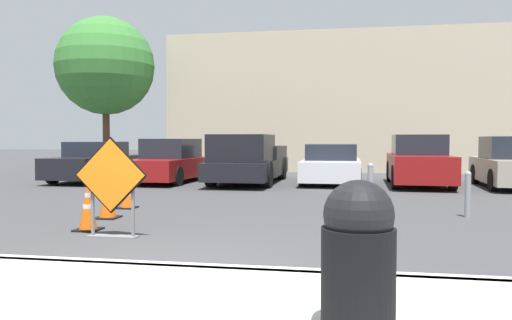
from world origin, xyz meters
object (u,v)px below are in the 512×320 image
at_px(bollard_nearest, 370,188).
at_px(pickup_truck, 247,161).
at_px(bollard_second, 468,193).
at_px(road_closed_sign, 111,183).
at_px(parked_car_third, 331,165).
at_px(traffic_cone_third, 127,195).
at_px(traffic_cone_second, 107,200).
at_px(trash_bin, 358,257).
at_px(parked_car_fourth, 419,162).
at_px(traffic_cone_nearest, 88,207).
at_px(parked_car_second, 171,162).
at_px(parked_car_nearest, 96,163).

bearing_deg(bollard_nearest, pickup_truck, 120.18).
relative_size(bollard_nearest, bollard_second, 1.16).
relative_size(road_closed_sign, parked_car_third, 0.38).
bearing_deg(traffic_cone_third, traffic_cone_second, -81.14).
relative_size(traffic_cone_second, parked_car_third, 0.18).
relative_size(trash_bin, bollard_second, 1.22).
xyz_separation_m(pickup_truck, trash_bin, (3.22, -12.76, -0.06)).
bearing_deg(parked_car_fourth, parked_car_third, -4.91).
distance_m(road_closed_sign, parked_car_fourth, 11.11).
relative_size(traffic_cone_second, trash_bin, 0.67).
height_order(traffic_cone_third, parked_car_fourth, parked_car_fourth).
height_order(traffic_cone_nearest, parked_car_fourth, parked_car_fourth).
distance_m(traffic_cone_nearest, trash_bin, 5.80).
height_order(traffic_cone_second, pickup_truck, pickup_truck).
bearing_deg(trash_bin, bollard_second, 70.96).
bearing_deg(traffic_cone_nearest, road_closed_sign, -36.78).
relative_size(traffic_cone_nearest, parked_car_third, 0.20).
bearing_deg(parked_car_fourth, pickup_truck, 4.26).
bearing_deg(parked_car_second, traffic_cone_third, 104.45).
height_order(traffic_cone_second, bollard_second, bollard_second).
relative_size(pickup_truck, bollard_nearest, 5.39).
relative_size(traffic_cone_second, parked_car_fourth, 0.17).
height_order(road_closed_sign, bollard_second, road_closed_sign).
xyz_separation_m(traffic_cone_third, bollard_second, (6.90, -0.05, 0.18)).
bearing_deg(traffic_cone_third, road_closed_sign, -69.73).
relative_size(traffic_cone_second, traffic_cone_third, 1.21).
xyz_separation_m(road_closed_sign, parked_car_second, (-2.41, 9.43, -0.15)).
relative_size(traffic_cone_third, trash_bin, 0.56).
bearing_deg(trash_bin, parked_car_nearest, 124.08).
bearing_deg(bollard_second, road_closed_sign, -152.86).
distance_m(traffic_cone_nearest, parked_car_fourth, 11.08).
bearing_deg(bollard_second, traffic_cone_nearest, -158.89).
relative_size(pickup_truck, parked_car_third, 1.36).
bearing_deg(pickup_truck, bollard_second, 131.95).
bearing_deg(road_closed_sign, traffic_cone_nearest, 143.22).
xyz_separation_m(traffic_cone_nearest, trash_bin, (4.19, -4.00, 0.30)).
xyz_separation_m(traffic_cone_second, parked_car_third, (3.98, 8.10, 0.26)).
xyz_separation_m(traffic_cone_second, parked_car_nearest, (-4.25, 7.65, 0.30)).
height_order(parked_car_second, bollard_second, parked_car_second).
xyz_separation_m(parked_car_nearest, trash_bin, (8.70, -12.86, 0.03)).
bearing_deg(road_closed_sign, parked_car_second, 104.35).
bearing_deg(parked_car_fourth, traffic_cone_second, 51.03).
bearing_deg(pickup_truck, parked_car_third, -167.69).
bearing_deg(parked_car_second, parked_car_fourth, -176.73).
height_order(traffic_cone_third, bollard_second, bollard_second).
bearing_deg(parked_car_nearest, bollard_nearest, 146.17).
distance_m(road_closed_sign, parked_car_second, 9.74).
bearing_deg(traffic_cone_second, parked_car_second, 101.00).
relative_size(road_closed_sign, traffic_cone_nearest, 1.93).
bearing_deg(parked_car_fourth, traffic_cone_nearest, 56.19).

